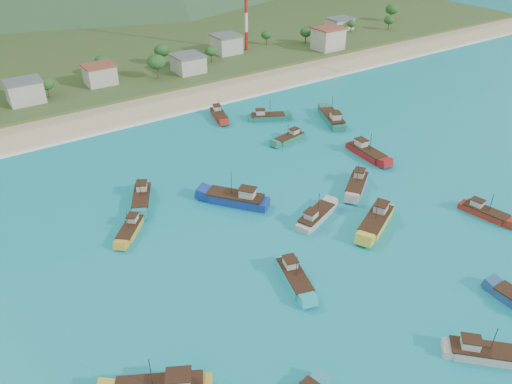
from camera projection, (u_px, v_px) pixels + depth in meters
ground at (315, 249)px, 88.78m from camera, size 600.00×600.00×0.00m
beach at (140, 109)px, 144.55m from camera, size 400.00×18.00×1.20m
land at (76, 58)px, 187.61m from camera, size 400.00×110.00×2.40m
surf_line at (154, 120)px, 137.84m from camera, size 400.00×2.50×0.08m
village at (143, 68)px, 162.23m from camera, size 211.07×28.52×7.62m
vegetation at (95, 73)px, 156.14m from camera, size 273.88×25.47×8.25m
boat_0 at (483, 353)px, 68.17m from camera, size 9.43×9.41×6.08m
boat_2 at (267, 117)px, 137.61m from camera, size 10.52×7.40×6.07m
boat_5 at (131, 229)px, 92.96m from camera, size 7.94×8.49×5.31m
boat_8 at (316, 217)px, 96.18m from camera, size 10.79×6.56×6.13m
boat_9 at (357, 185)px, 106.47m from camera, size 10.78×9.07×6.48m
boat_10 at (142, 198)px, 101.83m from camera, size 7.83×11.18×6.44m
boat_11 at (294, 277)px, 81.38m from camera, size 5.78×10.73×6.08m
boat_16 at (332, 119)px, 135.90m from camera, size 8.38×13.08×7.46m
boat_17 at (236, 199)px, 101.12m from camera, size 10.92×12.57×7.64m
boat_20 at (219, 115)px, 138.87m from camera, size 5.58×10.37×5.88m
boat_21 at (290, 138)px, 126.43m from camera, size 9.51×4.21×5.43m
boat_22 at (484, 213)px, 97.57m from camera, size 4.50×9.89×5.63m
boat_26 at (376, 221)px, 94.62m from camera, size 12.46×8.66×7.17m
boat_27 at (366, 153)px, 119.07m from camera, size 4.05×11.63×6.77m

